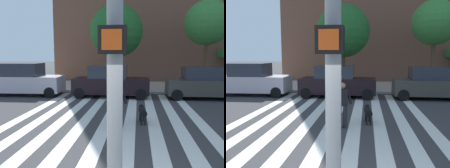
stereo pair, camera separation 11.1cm
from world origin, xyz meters
The scene contains 10 objects.
ground_plane centered at (0.00, 6.23, 0.00)m, with size 160.00×160.00×0.00m, color #353538.
sidewalk_far centered at (0.00, 15.45, 0.07)m, with size 80.00×6.00×0.15m, color #B6A599.
crosswalk_stripes centered at (-0.87, 6.23, 0.00)m, with size 7.65×11.85×0.01m.
parked_car_near_curb centered at (-6.95, 11.16, 0.97)m, with size 4.70×2.19×2.08m.
parked_car_behind_first centered at (-1.38, 11.16, 0.92)m, with size 4.64×1.99×1.94m.
parked_car_third_in_line centered at (4.31, 11.16, 0.90)m, with size 4.62×1.91×1.89m.
street_tree_nearest centered at (-1.29, 13.87, 4.32)m, with size 3.82×3.82×6.09m.
street_tree_middle centered at (5.09, 14.23, 4.84)m, with size 3.16×3.16×6.29m.
pedestrian_dog_walker centered at (-0.40, 5.05, 0.93)m, with size 0.71×0.28×1.64m.
dog_on_leash centered at (0.51, 5.76, 0.44)m, with size 0.33×1.09×0.65m.
Camera 2 is at (0.44, -2.86, 2.60)m, focal length 36.62 mm.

